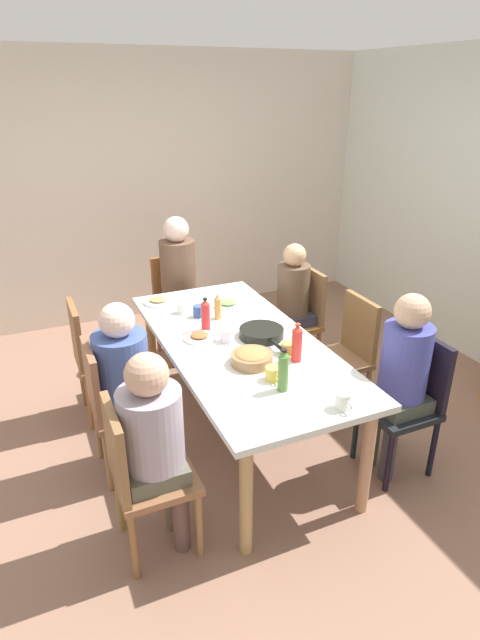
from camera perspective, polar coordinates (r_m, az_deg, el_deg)
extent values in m
plane|color=#8B6451|center=(3.77, 0.00, -12.63)|extent=(5.82, 5.82, 0.00)
cube|color=beige|center=(5.47, -10.86, 13.78)|extent=(0.12, 5.02, 2.60)
cube|color=silver|center=(3.38, 0.00, -2.63)|extent=(2.04, 0.94, 0.04)
cylinder|color=#AA7948|center=(4.23, -9.67, -2.87)|extent=(0.07, 0.07, 0.72)
cylinder|color=tan|center=(2.78, 0.67, -19.07)|extent=(0.07, 0.07, 0.72)
cylinder|color=#B57D49|center=(4.43, -0.39, -1.14)|extent=(0.07, 0.07, 0.72)
cylinder|color=#AB7D5B|center=(3.09, 13.74, -14.74)|extent=(0.07, 0.07, 0.72)
cube|color=olive|center=(3.92, -14.51, -4.31)|extent=(0.40, 0.40, 0.04)
cylinder|color=olive|center=(4.16, -16.92, -6.39)|extent=(0.04, 0.04, 0.43)
cylinder|color=#935A31|center=(3.87, -16.20, -8.80)|extent=(0.04, 0.04, 0.43)
cylinder|color=#8F5741|center=(4.20, -12.33, -5.56)|extent=(0.04, 0.04, 0.43)
cylinder|color=olive|center=(3.91, -11.25, -7.87)|extent=(0.04, 0.04, 0.43)
cube|color=brown|center=(3.80, -17.54, -1.67)|extent=(0.38, 0.04, 0.45)
cube|color=brown|center=(3.34, -12.38, -9.52)|extent=(0.40, 0.40, 0.04)
cylinder|color=olive|center=(3.59, -15.34, -11.59)|extent=(0.04, 0.04, 0.43)
cylinder|color=olive|center=(3.32, -14.33, -14.85)|extent=(0.04, 0.04, 0.43)
cylinder|color=brown|center=(3.63, -9.98, -10.55)|extent=(0.04, 0.04, 0.43)
cylinder|color=#935B3C|center=(3.36, -8.48, -13.65)|extent=(0.04, 0.04, 0.43)
cube|color=#8E5D41|center=(3.20, -15.92, -6.62)|extent=(0.38, 0.04, 0.45)
cylinder|color=#272D42|center=(3.54, -10.74, -11.42)|extent=(0.09, 0.09, 0.45)
cylinder|color=navy|center=(3.41, -10.08, -12.90)|extent=(0.09, 0.09, 0.45)
cube|color=#2D3844|center=(3.31, -12.47, -8.66)|extent=(0.30, 0.30, 0.10)
cylinder|color=#3F569A|center=(3.18, -12.88, -4.86)|extent=(0.33, 0.33, 0.40)
sphere|color=beige|center=(3.05, -13.39, -0.03)|extent=(0.21, 0.21, 0.21)
cube|color=brown|center=(2.80, -9.27, -16.79)|extent=(0.40, 0.40, 0.04)
cylinder|color=olive|center=(3.06, -13.09, -18.66)|extent=(0.04, 0.04, 0.43)
cylinder|color=brown|center=(2.82, -11.57, -23.14)|extent=(0.04, 0.04, 0.43)
cylinder|color=brown|center=(3.11, -6.68, -17.27)|extent=(0.04, 0.04, 0.43)
cylinder|color=#95673F|center=(2.87, -4.47, -21.48)|extent=(0.04, 0.04, 0.43)
cube|color=brown|center=(2.63, -13.51, -13.76)|extent=(0.38, 0.04, 0.45)
cylinder|color=brown|center=(3.02, -7.48, -18.50)|extent=(0.09, 0.09, 0.45)
cylinder|color=brown|center=(2.91, -6.50, -20.50)|extent=(0.09, 0.09, 0.45)
cube|color=#565646|center=(2.76, -9.35, -15.85)|extent=(0.30, 0.30, 0.10)
cylinder|color=#9A90A0|center=(2.61, -9.74, -11.59)|extent=(0.32, 0.32, 0.41)
sphere|color=tan|center=(2.45, -10.23, -5.92)|extent=(0.21, 0.21, 0.21)
cube|color=brown|center=(3.86, 10.57, -4.39)|extent=(0.40, 0.40, 0.04)
cylinder|color=olive|center=(3.94, 13.77, -7.82)|extent=(0.04, 0.04, 0.43)
cylinder|color=brown|center=(4.17, 11.01, -5.60)|extent=(0.04, 0.04, 0.43)
cylinder|color=brown|center=(3.77, 9.57, -9.06)|extent=(0.04, 0.04, 0.43)
cylinder|color=olive|center=(4.01, 6.95, -6.65)|extent=(0.04, 0.04, 0.43)
cube|color=olive|center=(3.85, 13.07, -0.77)|extent=(0.38, 0.04, 0.45)
cube|color=black|center=(3.40, 16.95, -9.35)|extent=(0.40, 0.40, 0.04)
cylinder|color=black|center=(3.53, 20.45, -12.99)|extent=(0.04, 0.04, 0.43)
cylinder|color=black|center=(3.73, 16.90, -10.28)|extent=(0.04, 0.04, 0.43)
cylinder|color=black|center=(3.34, 16.04, -14.76)|extent=(0.04, 0.04, 0.43)
cylinder|color=black|center=(3.54, 12.57, -11.76)|extent=(0.04, 0.04, 0.43)
cube|color=black|center=(3.40, 19.77, -5.23)|extent=(0.38, 0.04, 0.45)
cylinder|color=#3E3D42|center=(3.42, 16.04, -13.45)|extent=(0.09, 0.09, 0.45)
cylinder|color=#46453A|center=(3.52, 14.40, -12.06)|extent=(0.09, 0.09, 0.45)
cube|color=#41463B|center=(3.37, 17.07, -8.50)|extent=(0.30, 0.30, 0.10)
cylinder|color=#41469A|center=(3.23, 17.67, -4.34)|extent=(0.29, 0.29, 0.46)
sphere|color=tan|center=(3.10, 18.42, 0.91)|extent=(0.21, 0.21, 0.21)
cube|color=#955B2E|center=(4.37, 5.68, -0.49)|extent=(0.40, 0.40, 0.04)
cylinder|color=#935F33|center=(4.42, 8.56, -3.62)|extent=(0.04, 0.04, 0.43)
cylinder|color=brown|center=(4.67, 6.38, -1.84)|extent=(0.04, 0.04, 0.43)
cylinder|color=olive|center=(4.26, 4.66, -4.51)|extent=(0.04, 0.04, 0.43)
cylinder|color=brown|center=(4.53, 2.64, -2.61)|extent=(0.04, 0.04, 0.43)
cube|color=olive|center=(4.36, 7.88, 2.71)|extent=(0.38, 0.04, 0.45)
cylinder|color=#2D3954|center=(4.36, 4.92, -3.69)|extent=(0.09, 0.09, 0.45)
cylinder|color=#2F3C42|center=(4.48, 3.95, -2.81)|extent=(0.09, 0.09, 0.45)
cube|color=#323447|center=(4.34, 5.71, 0.22)|extent=(0.30, 0.30, 0.10)
cylinder|color=brown|center=(4.24, 5.85, 3.38)|extent=(0.26, 0.26, 0.41)
sphere|color=tan|center=(4.15, 6.02, 7.10)|extent=(0.18, 0.18, 0.18)
cube|color=#876041|center=(4.63, -6.59, 0.95)|extent=(0.40, 0.40, 0.04)
cylinder|color=olive|center=(4.91, -5.18, -0.41)|extent=(0.04, 0.04, 0.43)
cylinder|color=#93573F|center=(4.83, -8.99, -1.09)|extent=(0.04, 0.04, 0.43)
cylinder|color=#925738|center=(4.62, -3.81, -2.04)|extent=(0.04, 0.04, 0.43)
cylinder|color=olive|center=(4.53, -7.84, -2.79)|extent=(0.04, 0.04, 0.43)
cube|color=brown|center=(4.70, -7.39, 4.37)|extent=(0.04, 0.38, 0.45)
cylinder|color=#48474C|center=(4.65, -5.15, -1.77)|extent=(0.09, 0.09, 0.45)
cylinder|color=#383745|center=(4.61, -7.03, -2.12)|extent=(0.09, 0.09, 0.45)
cube|color=#3D3B45|center=(4.61, -6.62, 1.63)|extent=(0.30, 0.30, 0.10)
cylinder|color=brown|center=(4.49, -6.81, 5.36)|extent=(0.30, 0.30, 0.53)
sphere|color=beige|center=(4.39, -7.05, 9.84)|extent=(0.21, 0.21, 0.21)
cylinder|color=silver|center=(4.01, -8.97, 2.00)|extent=(0.22, 0.22, 0.01)
ellipsoid|color=tan|center=(4.00, -8.98, 2.26)|extent=(0.12, 0.12, 0.02)
cylinder|color=white|center=(3.91, -1.34, 1.70)|extent=(0.23, 0.23, 0.01)
ellipsoid|color=#76A254|center=(3.90, -1.35, 1.96)|extent=(0.13, 0.13, 0.02)
cylinder|color=white|center=(3.41, -4.46, -1.94)|extent=(0.21, 0.21, 0.01)
ellipsoid|color=#A05E34|center=(3.40, -4.47, -1.64)|extent=(0.12, 0.12, 0.02)
cylinder|color=#976E46|center=(3.09, 1.30, -4.27)|extent=(0.25, 0.25, 0.07)
ellipsoid|color=#B27643|center=(3.08, 1.31, -3.73)|extent=(0.20, 0.20, 0.04)
cylinder|color=black|center=(3.41, 2.39, -1.43)|extent=(0.29, 0.29, 0.06)
cylinder|color=black|center=(3.22, 4.24, -2.91)|extent=(0.18, 0.02, 0.02)
cylinder|color=#3A5496|center=(3.72, -4.60, 0.97)|extent=(0.08, 0.08, 0.08)
torus|color=#2B61A0|center=(3.67, -4.34, 0.69)|extent=(0.05, 0.01, 0.05)
cylinder|color=white|center=(3.79, -6.44, 1.33)|extent=(0.07, 0.07, 0.08)
torus|color=white|center=(3.75, -6.21, 1.06)|extent=(0.05, 0.01, 0.05)
cylinder|color=#E2C650|center=(2.93, 3.66, -5.87)|extent=(0.09, 0.09, 0.08)
torus|color=#E9CB49|center=(2.89, 4.16, -6.38)|extent=(0.05, 0.01, 0.05)
cylinder|color=white|center=(2.74, 11.24, -8.66)|extent=(0.08, 0.08, 0.09)
torus|color=white|center=(2.70, 11.89, -9.21)|extent=(0.05, 0.01, 0.05)
cylinder|color=white|center=(3.35, -1.42, -1.68)|extent=(0.09, 0.09, 0.08)
torus|color=white|center=(3.31, -1.06, -2.07)|extent=(0.05, 0.01, 0.05)
cylinder|color=#DFBD51|center=(3.21, 5.26, -3.08)|extent=(0.09, 0.09, 0.08)
torus|color=#E6C349|center=(3.17, 5.74, -3.50)|extent=(0.05, 0.01, 0.05)
cylinder|color=gold|center=(3.66, -2.50, 1.24)|extent=(0.05, 0.05, 0.15)
cone|color=tan|center=(3.63, -2.53, 2.55)|extent=(0.05, 0.05, 0.03)
cylinder|color=white|center=(3.62, -2.53, 2.85)|extent=(0.03, 0.03, 0.01)
cylinder|color=red|center=(3.48, -3.80, 0.32)|extent=(0.06, 0.06, 0.19)
cone|color=red|center=(3.44, -3.85, 2.01)|extent=(0.05, 0.05, 0.03)
cylinder|color=black|center=(3.43, -3.86, 2.32)|extent=(0.03, 0.03, 0.01)
cylinder|color=#507A36|center=(2.81, 4.76, -5.84)|extent=(0.06, 0.06, 0.21)
cone|color=#468734|center=(2.75, 4.85, -3.70)|extent=(0.05, 0.05, 0.03)
cylinder|color=black|center=(2.74, 4.86, -3.33)|extent=(0.03, 0.03, 0.01)
cylinder|color=red|center=(3.11, 6.25, -2.81)|extent=(0.06, 0.06, 0.20)
cone|color=red|center=(3.06, 6.35, -0.86)|extent=(0.06, 0.06, 0.03)
cylinder|color=red|center=(3.05, 6.37, -0.52)|extent=(0.03, 0.03, 0.01)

